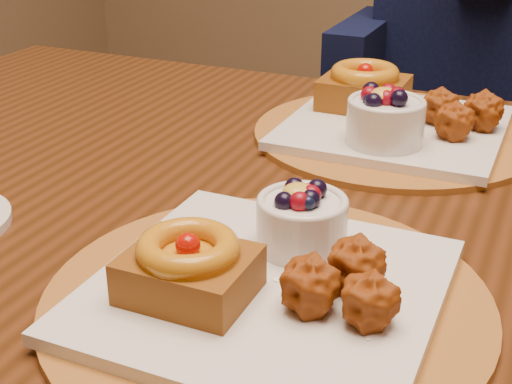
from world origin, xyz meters
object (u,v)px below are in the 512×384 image
Objects in this scene: place_setting_near at (267,277)px; place_setting_far at (392,118)px; dining_table at (341,261)px; chair_far at (441,132)px.

place_setting_far reaches higher than place_setting_near.
place_setting_far is (-0.00, 0.43, 0.01)m from place_setting_near.
place_setting_near is at bearing -89.84° from place_setting_far.
chair_far is at bearing 93.18° from dining_table.
dining_table is at bearing -89.09° from place_setting_far.
place_setting_near is 0.43m from place_setting_far.
chair_far reaches higher than place_setting_far.
place_setting_far reaches higher than dining_table.
place_setting_near is at bearing -70.92° from chair_far.
chair_far is at bearing 93.79° from place_setting_far.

